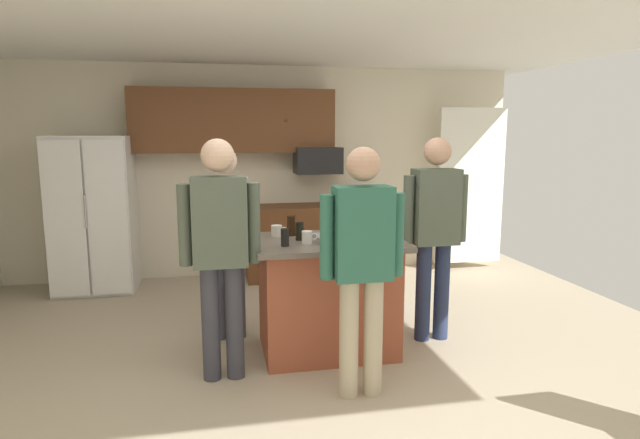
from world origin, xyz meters
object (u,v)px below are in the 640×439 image
at_px(serving_tray, 344,238).
at_px(mug_blue_stoneware, 277,231).
at_px(mug_ceramic_white, 307,237).
at_px(kitchen_island, 327,295).
at_px(glass_dark_ale, 291,226).
at_px(glass_short_whisky, 363,238).
at_px(person_guest_by_door, 362,256).
at_px(person_guest_right, 220,243).
at_px(refrigerator, 94,214).
at_px(glass_pilsner, 300,231).
at_px(tumbler_amber, 285,237).
at_px(glass_stout_tall, 379,232).
at_px(person_host_foreground, 226,231).
at_px(microwave_over_range, 318,160).
at_px(person_guest_left, 435,225).

bearing_deg(serving_tray, mug_blue_stoneware, 153.14).
bearing_deg(mug_ceramic_white, kitchen_island, 33.63).
xyz_separation_m(mug_ceramic_white, glass_dark_ale, (-0.07, 0.35, 0.03)).
height_order(kitchen_island, mug_blue_stoneware, mug_blue_stoneware).
bearing_deg(glass_short_whisky, person_guest_by_door, -106.33).
relative_size(person_guest_right, mug_ceramic_white, 14.02).
distance_m(refrigerator, glass_pilsner, 2.96).
relative_size(person_guest_by_door, tumbler_amber, 12.58).
distance_m(glass_stout_tall, serving_tray, 0.28).
height_order(person_host_foreground, serving_tray, person_host_foreground).
bearing_deg(glass_stout_tall, person_host_foreground, 155.43).
xyz_separation_m(glass_stout_tall, glass_dark_ale, (-0.65, 0.34, 0.02)).
bearing_deg(glass_dark_ale, glass_pilsner, -79.62).
xyz_separation_m(glass_stout_tall, mug_ceramic_white, (-0.58, -0.01, -0.02)).
distance_m(kitchen_island, glass_stout_tall, 0.67).
xyz_separation_m(person_guest_right, glass_short_whisky, (1.06, 0.07, -0.02)).
height_order(person_host_foreground, mug_ceramic_white, person_host_foreground).
bearing_deg(refrigerator, microwave_over_range, 2.60).
distance_m(kitchen_island, mug_ceramic_white, 0.56).
xyz_separation_m(person_guest_by_door, serving_tray, (0.06, 0.74, -0.02)).
relative_size(glass_dark_ale, mug_blue_stoneware, 1.24).
distance_m(person_guest_right, mug_blue_stoneware, 0.72).
bearing_deg(person_guest_left, person_guest_by_door, 40.41).
distance_m(microwave_over_range, person_guest_by_door, 3.16).
bearing_deg(serving_tray, tumbler_amber, -165.28).
height_order(mug_ceramic_white, glass_pilsner, glass_pilsner).
bearing_deg(serving_tray, microwave_over_range, 83.83).
xyz_separation_m(microwave_over_range, person_guest_left, (0.57, -2.26, -0.44)).
xyz_separation_m(person_guest_left, mug_ceramic_white, (-1.13, -0.18, -0.03)).
height_order(person_guest_by_door, glass_short_whisky, person_guest_by_door).
xyz_separation_m(person_guest_left, person_guest_right, (-1.79, -0.40, -0.00)).
height_order(person_guest_left, glass_stout_tall, person_guest_left).
xyz_separation_m(tumbler_amber, serving_tray, (0.49, 0.13, -0.05)).
bearing_deg(refrigerator, tumbler_amber, -52.09).
distance_m(refrigerator, person_guest_left, 3.83).
bearing_deg(glass_dark_ale, person_guest_by_door, -72.35).
bearing_deg(mug_blue_stoneware, glass_pilsner, -48.81).
bearing_deg(kitchen_island, mug_blue_stoneware, 151.67).
relative_size(glass_stout_tall, mug_blue_stoneware, 1.01).
height_order(glass_short_whisky, serving_tray, glass_short_whisky).
xyz_separation_m(microwave_over_range, kitchen_island, (-0.38, -2.32, -0.98)).
relative_size(glass_stout_tall, glass_dark_ale, 0.81).
bearing_deg(glass_stout_tall, mug_ceramic_white, -178.87).
distance_m(tumbler_amber, mug_ceramic_white, 0.19).
relative_size(person_host_foreground, glass_stout_tall, 12.28).
distance_m(person_host_foreground, glass_short_whisky, 1.23).
bearing_deg(microwave_over_range, kitchen_island, -99.25).
height_order(microwave_over_range, serving_tray, microwave_over_range).
relative_size(person_guest_left, glass_stout_tall, 12.88).
bearing_deg(refrigerator, person_guest_left, -34.14).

